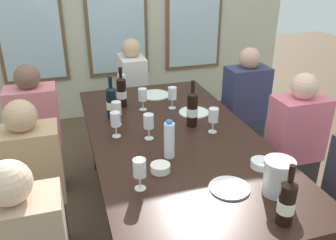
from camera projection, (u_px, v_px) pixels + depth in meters
ground_plane at (175, 224)px, 2.68m from camera, size 12.00×12.00×0.00m
dining_table at (175, 146)px, 2.40m from camera, size 1.09×2.12×0.74m
white_plate_0 at (155, 95)px, 3.07m from camera, size 0.26×0.26×0.01m
white_plate_1 at (194, 112)px, 2.73m from camera, size 0.23×0.23×0.01m
white_plate_2 at (229, 188)px, 1.85m from camera, size 0.21×0.21×0.01m
metal_pitcher at (278, 177)px, 1.78m from camera, size 0.16×0.16×0.19m
wine_bottle_0 at (192, 109)px, 2.48m from camera, size 0.08×0.08×0.33m
wine_bottle_1 at (112, 102)px, 2.61m from camera, size 0.08×0.08×0.32m
wine_bottle_2 at (122, 92)px, 2.81m from camera, size 0.08×0.08×0.32m
wine_bottle_3 at (287, 202)px, 1.57m from camera, size 0.08×0.08×0.30m
tasting_bowl_0 at (160, 168)px, 1.99m from camera, size 0.11×0.11×0.04m
tasting_bowl_1 at (261, 164)px, 2.03m from camera, size 0.12×0.12×0.04m
water_bottle at (169, 140)px, 2.10m from camera, size 0.06×0.06×0.24m
wine_glass_0 at (143, 96)px, 2.74m from camera, size 0.07×0.07×0.17m
wine_glass_1 at (122, 81)px, 3.06m from camera, size 0.07×0.07×0.17m
wine_glass_2 at (172, 94)px, 2.77m from camera, size 0.07×0.07×0.17m
wine_glass_3 at (115, 120)px, 2.33m from camera, size 0.07×0.07×0.17m
wine_glass_4 at (117, 109)px, 2.50m from camera, size 0.07×0.07×0.17m
wine_glass_5 at (140, 169)px, 1.80m from camera, size 0.07×0.07×0.17m
wine_glass_6 at (149, 122)px, 2.30m from camera, size 0.07×0.07×0.17m
wine_glass_7 at (213, 116)px, 2.39m from camera, size 0.07×0.07×0.17m
seated_person_0 at (34, 187)px, 2.22m from camera, size 0.38×0.24×1.11m
seated_person_1 at (294, 148)px, 2.67m from camera, size 0.38×0.24×1.11m
seated_person_4 at (37, 135)px, 2.86m from camera, size 0.38×0.24×1.11m
seated_person_5 at (245, 109)px, 3.35m from camera, size 0.38×0.24×1.11m
seated_person_6 at (133, 95)px, 3.69m from camera, size 0.24×0.38×1.11m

